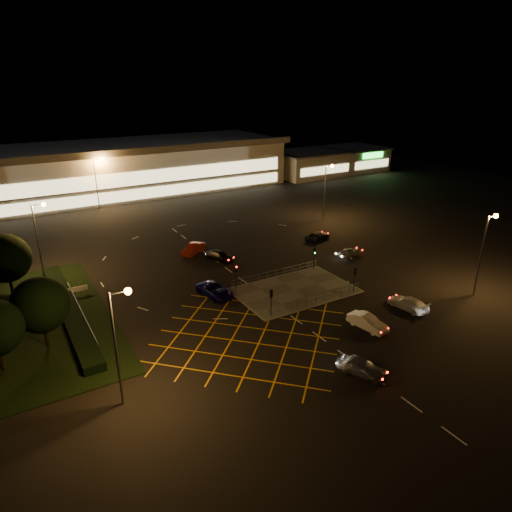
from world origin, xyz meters
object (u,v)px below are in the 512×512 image
car_near_silver (362,367)px  car_left_blue (215,290)px  car_far_dkgrey (220,256)px  car_east_grey (318,236)px  car_right_silver (349,252)px  signal_se (355,275)px  car_circ_red (193,249)px  signal_nw (236,272)px  car_approach_white (408,303)px  car_queue_white (367,322)px  signal_ne (314,254)px  signal_sw (271,297)px

car_near_silver → car_left_blue: bearing=77.4°
car_far_dkgrey → car_east_grey: bearing=-24.7°
car_near_silver → car_right_silver: bearing=26.1°
car_right_silver → car_east_grey: size_ratio=0.80×
signal_se → car_circ_red: signal_se is taller
car_left_blue → car_east_grey: car_left_blue is taller
car_near_silver → car_left_blue: size_ratio=0.84×
signal_nw → signal_se: bearing=-33.6°
signal_se → car_approach_white: signal_se is taller
car_left_blue → car_approach_white: size_ratio=1.10×
car_left_blue → signal_se: bearing=-37.7°
car_queue_white → car_left_blue: car_left_blue is taller
signal_ne → car_circ_red: 18.36m
signal_se → signal_ne: bearing=-90.0°
car_right_silver → car_circ_red: size_ratio=0.80×
signal_ne → car_circ_red: (-11.63, 14.11, -1.60)m
signal_sw → car_left_blue: bearing=-68.4°
signal_se → car_circ_red: (-11.63, 22.10, -1.60)m
signal_ne → car_near_silver: 23.52m
signal_ne → signal_sw: bearing=-146.4°
signal_se → car_near_silver: 16.83m
signal_ne → car_approach_white: bearing=-80.5°
car_queue_white → car_right_silver: 20.76m
car_near_silver → car_far_dkgrey: 30.77m
signal_se → signal_nw: 14.41m
signal_sw → car_right_silver: size_ratio=0.85×
car_east_grey → car_circ_red: bearing=60.5°
signal_se → car_queue_white: bearing=57.3°
signal_nw → car_right_silver: size_ratio=0.85×
car_near_silver → car_east_grey: car_near_silver is taller
car_queue_white → car_left_blue: 18.27m
car_right_silver → car_near_silver: bearing=137.6°
signal_ne → car_east_grey: bearing=49.7°
signal_se → signal_ne: 7.99m
signal_se → car_circ_red: bearing=-62.2°
signal_se → car_left_blue: signal_se is taller
car_circ_red → signal_sw: bearing=-36.9°
car_far_dkgrey → car_circ_red: 4.82m
signal_ne → car_left_blue: (-15.07, -0.23, -1.63)m
signal_ne → signal_se: bearing=-90.0°
car_east_grey → car_approach_white: 24.76m
signal_sw → signal_se: size_ratio=1.00×
car_near_silver → car_circ_red: 35.02m
signal_ne → car_far_dkgrey: bearing=133.7°
signal_sw → car_queue_white: signal_sw is taller
car_far_dkgrey → car_approach_white: size_ratio=0.94×
signal_se → car_far_dkgrey: bearing=-62.2°
signal_ne → car_east_grey: 12.81m
signal_nw → car_right_silver: bearing=4.3°
signal_nw → car_east_grey: signal_nw is taller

